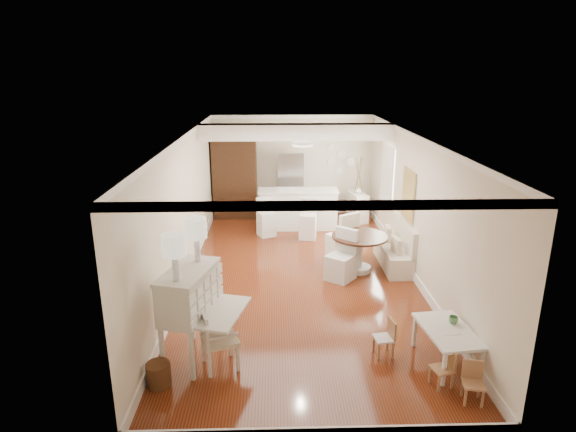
{
  "coord_description": "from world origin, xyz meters",
  "views": [
    {
      "loc": [
        -0.5,
        -8.91,
        4.0
      ],
      "look_at": [
        -0.24,
        0.3,
        1.18
      ],
      "focal_mm": 30.0,
      "sensor_mm": 36.0,
      "label": 1
    }
  ],
  "objects_px": {
    "slip_chair_near": "(341,255)",
    "breakfast_counter": "(298,209)",
    "dining_table": "(359,253)",
    "kids_table": "(446,346)",
    "wicker_basket": "(159,374)",
    "fridge": "(303,185)",
    "gustavian_armchair": "(220,338)",
    "slip_chair_far": "(342,235)",
    "sideboard": "(357,207)",
    "kids_chair_b": "(384,338)",
    "bar_stool_right": "(308,219)",
    "pantry_cabinet": "(235,177)",
    "bar_stool_left": "(266,217)",
    "kids_chair_c": "(473,383)",
    "secretary_bureau": "(191,315)",
    "kids_chair_a": "(442,368)"
  },
  "relations": [
    {
      "from": "breakfast_counter",
      "to": "bar_stool_left",
      "type": "height_order",
      "value": "breakfast_counter"
    },
    {
      "from": "gustavian_armchair",
      "to": "kids_table",
      "type": "relative_size",
      "value": 0.83
    },
    {
      "from": "kids_chair_b",
      "to": "dining_table",
      "type": "xyz_separation_m",
      "value": [
        0.16,
        3.05,
        0.11
      ]
    },
    {
      "from": "gustavian_armchair",
      "to": "kids_chair_a",
      "type": "xyz_separation_m",
      "value": [
        2.94,
        -0.53,
        -0.18
      ]
    },
    {
      "from": "wicker_basket",
      "to": "fridge",
      "type": "height_order",
      "value": "fridge"
    },
    {
      "from": "secretary_bureau",
      "to": "bar_stool_left",
      "type": "bearing_deg",
      "value": 94.31
    },
    {
      "from": "wicker_basket",
      "to": "kids_chair_c",
      "type": "bearing_deg",
      "value": -6.4
    },
    {
      "from": "bar_stool_right",
      "to": "sideboard",
      "type": "relative_size",
      "value": 1.22
    },
    {
      "from": "slip_chair_far",
      "to": "bar_stool_right",
      "type": "relative_size",
      "value": 1.09
    },
    {
      "from": "kids_table",
      "to": "kids_chair_a",
      "type": "distance_m",
      "value": 0.57
    },
    {
      "from": "slip_chair_near",
      "to": "fridge",
      "type": "relative_size",
      "value": 0.56
    },
    {
      "from": "secretary_bureau",
      "to": "kids_chair_c",
      "type": "relative_size",
      "value": 2.58
    },
    {
      "from": "breakfast_counter",
      "to": "secretary_bureau",
      "type": "bearing_deg",
      "value": -106.95
    },
    {
      "from": "breakfast_counter",
      "to": "fridge",
      "type": "bearing_deg",
      "value": 79.22
    },
    {
      "from": "dining_table",
      "to": "pantry_cabinet",
      "type": "distance_m",
      "value": 4.9
    },
    {
      "from": "kids_chair_a",
      "to": "slip_chair_near",
      "type": "relative_size",
      "value": 0.52
    },
    {
      "from": "dining_table",
      "to": "bar_stool_left",
      "type": "xyz_separation_m",
      "value": [
        -1.93,
        2.25,
        0.1
      ]
    },
    {
      "from": "kids_table",
      "to": "bar_stool_left",
      "type": "distance_m",
      "value": 6.12
    },
    {
      "from": "gustavian_armchair",
      "to": "breakfast_counter",
      "type": "height_order",
      "value": "breakfast_counter"
    },
    {
      "from": "dining_table",
      "to": "kids_table",
      "type": "bearing_deg",
      "value": -78.21
    },
    {
      "from": "dining_table",
      "to": "slip_chair_far",
      "type": "relative_size",
      "value": 1.05
    },
    {
      "from": "kids_chair_b",
      "to": "slip_chair_near",
      "type": "xyz_separation_m",
      "value": [
        -0.27,
        2.66,
        0.23
      ]
    },
    {
      "from": "kids_table",
      "to": "kids_chair_b",
      "type": "relative_size",
      "value": 1.9
    },
    {
      "from": "secretary_bureau",
      "to": "kids_chair_b",
      "type": "relative_size",
      "value": 2.46
    },
    {
      "from": "slip_chair_near",
      "to": "breakfast_counter",
      "type": "distance_m",
      "value": 3.33
    },
    {
      "from": "bar_stool_right",
      "to": "pantry_cabinet",
      "type": "bearing_deg",
      "value": 144.86
    },
    {
      "from": "pantry_cabinet",
      "to": "sideboard",
      "type": "relative_size",
      "value": 2.84
    },
    {
      "from": "slip_chair_far",
      "to": "fridge",
      "type": "distance_m",
      "value": 3.3
    },
    {
      "from": "bar_stool_right",
      "to": "pantry_cabinet",
      "type": "height_order",
      "value": "pantry_cabinet"
    },
    {
      "from": "secretary_bureau",
      "to": "gustavian_armchair",
      "type": "distance_m",
      "value": 0.54
    },
    {
      "from": "secretary_bureau",
      "to": "kids_chair_c",
      "type": "height_order",
      "value": "secretary_bureau"
    },
    {
      "from": "fridge",
      "to": "dining_table",
      "type": "bearing_deg",
      "value": -76.81
    },
    {
      "from": "kids_chair_b",
      "to": "bar_stool_right",
      "type": "bearing_deg",
      "value": 179.56
    },
    {
      "from": "kids_table",
      "to": "dining_table",
      "type": "distance_m",
      "value": 3.35
    },
    {
      "from": "secretary_bureau",
      "to": "kids_chair_b",
      "type": "height_order",
      "value": "secretary_bureau"
    },
    {
      "from": "kids_chair_a",
      "to": "wicker_basket",
      "type": "bearing_deg",
      "value": -107.52
    },
    {
      "from": "fridge",
      "to": "sideboard",
      "type": "bearing_deg",
      "value": -16.43
    },
    {
      "from": "bar_stool_right",
      "to": "pantry_cabinet",
      "type": "xyz_separation_m",
      "value": [
        -1.9,
        1.91,
        0.66
      ]
    },
    {
      "from": "kids_chair_a",
      "to": "fridge",
      "type": "bearing_deg",
      "value": 174.41
    },
    {
      "from": "slip_chair_far",
      "to": "fridge",
      "type": "relative_size",
      "value": 0.6
    },
    {
      "from": "slip_chair_far",
      "to": "kids_table",
      "type": "bearing_deg",
      "value": 70.91
    },
    {
      "from": "wicker_basket",
      "to": "kids_chair_a",
      "type": "bearing_deg",
      "value": -1.89
    },
    {
      "from": "slip_chair_far",
      "to": "secretary_bureau",
      "type": "bearing_deg",
      "value": 22.21
    },
    {
      "from": "slip_chair_far",
      "to": "sideboard",
      "type": "height_order",
      "value": "slip_chair_far"
    },
    {
      "from": "pantry_cabinet",
      "to": "kids_chair_b",
      "type": "bearing_deg",
      "value": -69.17
    },
    {
      "from": "slip_chair_far",
      "to": "sideboard",
      "type": "relative_size",
      "value": 1.34
    },
    {
      "from": "fridge",
      "to": "sideboard",
      "type": "relative_size",
      "value": 2.22
    },
    {
      "from": "wicker_basket",
      "to": "fridge",
      "type": "xyz_separation_m",
      "value": [
        2.35,
        7.58,
        0.74
      ]
    },
    {
      "from": "kids_table",
      "to": "pantry_cabinet",
      "type": "height_order",
      "value": "pantry_cabinet"
    },
    {
      "from": "slip_chair_near",
      "to": "bar_stool_right",
      "type": "bearing_deg",
      "value": 139.64
    }
  ]
}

